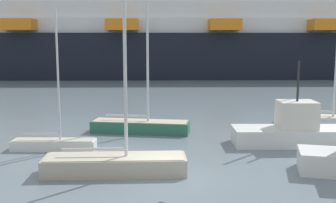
% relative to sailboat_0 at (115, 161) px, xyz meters
% --- Properties ---
extents(ground_plane, '(600.00, 600.00, 0.00)m').
position_rel_sailboat_0_xyz_m(ground_plane, '(2.17, -0.62, -0.58)').
color(ground_plane, slate).
extents(sailboat_0, '(6.26, 2.04, 12.12)m').
position_rel_sailboat_0_xyz_m(sailboat_0, '(0.00, 0.00, 0.00)').
color(sailboat_0, '#BCB29E').
rests_on(sailboat_0, ground_plane).
extents(sailboat_1, '(4.42, 1.04, 7.36)m').
position_rel_sailboat_0_xyz_m(sailboat_1, '(-3.82, 3.94, -0.18)').
color(sailboat_1, white).
rests_on(sailboat_1, ground_plane).
extents(sailboat_3, '(6.62, 2.95, 12.13)m').
position_rel_sailboat_0_xyz_m(sailboat_3, '(12.99, 10.77, -0.03)').
color(sailboat_3, white).
rests_on(sailboat_3, ground_plane).
extents(sailboat_4, '(6.31, 2.33, 9.59)m').
position_rel_sailboat_0_xyz_m(sailboat_4, '(0.44, 8.20, -0.07)').
color(sailboat_4, '#2D6B51').
rests_on(sailboat_4, ground_plane).
extents(fishing_boat_0, '(6.37, 2.36, 4.67)m').
position_rel_sailboat_0_xyz_m(fishing_boat_0, '(9.12, 5.24, 0.24)').
color(fishing_boat_0, white).
rests_on(fishing_boat_0, ground_plane).
extents(cruise_ship, '(127.00, 23.71, 22.38)m').
position_rel_sailboat_0_xyz_m(cruise_ship, '(-12.81, 51.74, 6.60)').
color(cruise_ship, black).
rests_on(cruise_ship, ground_plane).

